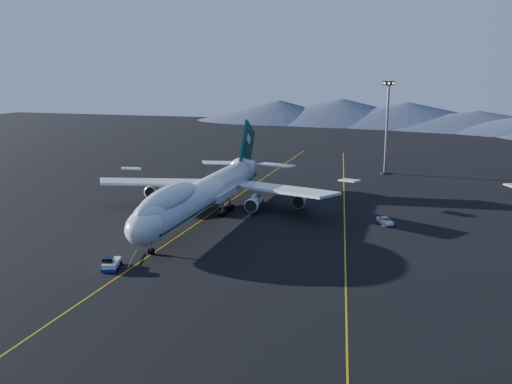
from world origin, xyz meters
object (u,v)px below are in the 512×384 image
(pushback_tug, at_px, (112,265))
(service_van, at_px, (385,221))
(boeing_747, at_px, (204,193))
(floodlight_mast, at_px, (387,128))

(pushback_tug, bearing_deg, service_van, 26.13)
(boeing_747, xyz_separation_m, floodlight_mast, (35.00, 67.33, 8.90))
(service_van, bearing_deg, floodlight_mast, 71.41)
(service_van, bearing_deg, pushback_tug, -158.30)
(boeing_747, xyz_separation_m, pushback_tug, (-3.00, -35.20, -5.15))
(boeing_747, relative_size, service_van, 13.03)
(pushback_tug, relative_size, floodlight_mast, 0.19)
(floodlight_mast, bearing_deg, service_van, -86.02)
(boeing_747, height_order, floodlight_mast, floodlight_mast)
(boeing_747, distance_m, service_van, 40.04)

